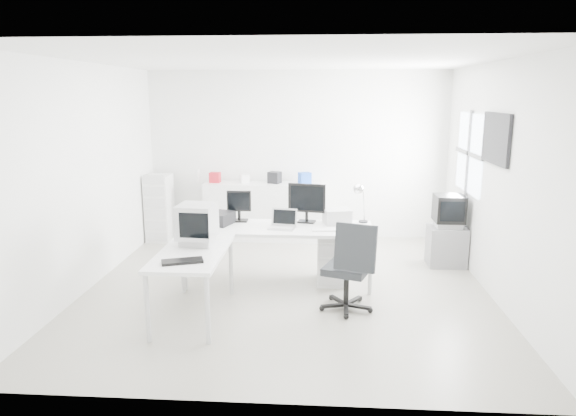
# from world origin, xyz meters

# --- Properties ---
(floor) EXTENTS (5.00, 5.00, 0.01)m
(floor) POSITION_xyz_m (0.00, 0.00, 0.00)
(floor) COLOR beige
(floor) RESTS_ON ground
(ceiling) EXTENTS (5.00, 5.00, 0.01)m
(ceiling) POSITION_xyz_m (0.00, 0.00, 2.80)
(ceiling) COLOR white
(ceiling) RESTS_ON back_wall
(back_wall) EXTENTS (5.00, 0.02, 2.80)m
(back_wall) POSITION_xyz_m (0.00, 2.50, 1.40)
(back_wall) COLOR silver
(back_wall) RESTS_ON floor
(left_wall) EXTENTS (0.02, 5.00, 2.80)m
(left_wall) POSITION_xyz_m (-2.50, 0.00, 1.40)
(left_wall) COLOR silver
(left_wall) RESTS_ON floor
(right_wall) EXTENTS (0.02, 5.00, 2.80)m
(right_wall) POSITION_xyz_m (2.50, 0.00, 1.40)
(right_wall) COLOR silver
(right_wall) RESTS_ON floor
(window) EXTENTS (0.02, 1.20, 1.10)m
(window) POSITION_xyz_m (2.48, 1.20, 1.60)
(window) COLOR white
(window) RESTS_ON right_wall
(wall_picture) EXTENTS (0.04, 0.90, 0.60)m
(wall_picture) POSITION_xyz_m (2.47, 0.10, 1.90)
(wall_picture) COLOR black
(wall_picture) RESTS_ON right_wall
(main_desk) EXTENTS (2.40, 0.80, 0.75)m
(main_desk) POSITION_xyz_m (-0.12, 0.22, 0.38)
(main_desk) COLOR white
(main_desk) RESTS_ON floor
(side_desk) EXTENTS (0.70, 1.40, 0.75)m
(side_desk) POSITION_xyz_m (-0.97, -0.88, 0.38)
(side_desk) COLOR white
(side_desk) RESTS_ON floor
(drawer_pedestal) EXTENTS (0.40, 0.50, 0.60)m
(drawer_pedestal) POSITION_xyz_m (0.58, 0.27, 0.30)
(drawer_pedestal) COLOR white
(drawer_pedestal) RESTS_ON floor
(inkjet_printer) EXTENTS (0.53, 0.47, 0.16)m
(inkjet_printer) POSITION_xyz_m (-0.97, 0.32, 0.83)
(inkjet_printer) COLOR black
(inkjet_printer) RESTS_ON main_desk
(lcd_monitor_small) EXTENTS (0.32, 0.19, 0.40)m
(lcd_monitor_small) POSITION_xyz_m (-0.67, 0.47, 0.95)
(lcd_monitor_small) COLOR black
(lcd_monitor_small) RESTS_ON main_desk
(lcd_monitor_large) EXTENTS (0.53, 0.29, 0.52)m
(lcd_monitor_large) POSITION_xyz_m (0.23, 0.47, 1.01)
(lcd_monitor_large) COLOR black
(lcd_monitor_large) RESTS_ON main_desk
(laptop) EXTENTS (0.41, 0.42, 0.24)m
(laptop) POSITION_xyz_m (-0.07, 0.12, 0.87)
(laptop) COLOR #B7B7BA
(laptop) RESTS_ON main_desk
(white_keyboard) EXTENTS (0.46, 0.17, 0.02)m
(white_keyboard) POSITION_xyz_m (0.53, 0.07, 0.76)
(white_keyboard) COLOR white
(white_keyboard) RESTS_ON main_desk
(white_mouse) EXTENTS (0.06, 0.06, 0.06)m
(white_mouse) POSITION_xyz_m (0.83, 0.12, 0.78)
(white_mouse) COLOR white
(white_mouse) RESTS_ON main_desk
(laser_printer) EXTENTS (0.39, 0.36, 0.19)m
(laser_printer) POSITION_xyz_m (0.63, 0.44, 0.85)
(laser_printer) COLOR #B7B7B7
(laser_printer) RESTS_ON main_desk
(desk_lamp) EXTENTS (0.21, 0.21, 0.51)m
(desk_lamp) POSITION_xyz_m (0.98, 0.52, 1.00)
(desk_lamp) COLOR silver
(desk_lamp) RESTS_ON main_desk
(crt_monitor) EXTENTS (0.45, 0.45, 0.48)m
(crt_monitor) POSITION_xyz_m (-0.97, -0.63, 0.99)
(crt_monitor) COLOR #B7B7BA
(crt_monitor) RESTS_ON side_desk
(black_keyboard) EXTENTS (0.44, 0.29, 0.03)m
(black_keyboard) POSITION_xyz_m (-0.97, -1.28, 0.76)
(black_keyboard) COLOR black
(black_keyboard) RESTS_ON side_desk
(office_chair) EXTENTS (0.78, 0.78, 1.06)m
(office_chair) POSITION_xyz_m (0.72, -0.60, 0.53)
(office_chair) COLOR #252729
(office_chair) RESTS_ON floor
(tv_cabinet) EXTENTS (0.52, 0.43, 0.57)m
(tv_cabinet) POSITION_xyz_m (2.22, 1.06, 0.28)
(tv_cabinet) COLOR slate
(tv_cabinet) RESTS_ON floor
(crt_tv) EXTENTS (0.50, 0.48, 0.45)m
(crt_tv) POSITION_xyz_m (2.22, 1.06, 0.79)
(crt_tv) COLOR black
(crt_tv) RESTS_ON tv_cabinet
(sideboard) EXTENTS (1.93, 0.48, 0.97)m
(sideboard) POSITION_xyz_m (-0.56, 2.24, 0.48)
(sideboard) COLOR white
(sideboard) RESTS_ON floor
(clutter_box_a) EXTENTS (0.18, 0.16, 0.17)m
(clutter_box_a) POSITION_xyz_m (-1.36, 2.24, 1.05)
(clutter_box_a) COLOR #B31925
(clutter_box_a) RESTS_ON sideboard
(clutter_box_b) EXTENTS (0.18, 0.17, 0.14)m
(clutter_box_b) POSITION_xyz_m (-0.86, 2.24, 1.04)
(clutter_box_b) COLOR white
(clutter_box_b) RESTS_ON sideboard
(clutter_box_c) EXTENTS (0.24, 0.23, 0.19)m
(clutter_box_c) POSITION_xyz_m (-0.36, 2.24, 1.06)
(clutter_box_c) COLOR black
(clutter_box_c) RESTS_ON sideboard
(clutter_box_d) EXTENTS (0.23, 0.22, 0.18)m
(clutter_box_d) POSITION_xyz_m (0.14, 2.24, 1.06)
(clutter_box_d) COLOR #1A49B6
(clutter_box_d) RESTS_ON sideboard
(clutter_bottle) EXTENTS (0.07, 0.07, 0.22)m
(clutter_bottle) POSITION_xyz_m (-1.66, 2.28, 1.08)
(clutter_bottle) COLOR white
(clutter_bottle) RESTS_ON sideboard
(filing_cabinet) EXTENTS (0.39, 0.46, 1.11)m
(filing_cabinet) POSITION_xyz_m (-2.28, 2.08, 0.55)
(filing_cabinet) COLOR white
(filing_cabinet) RESTS_ON floor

